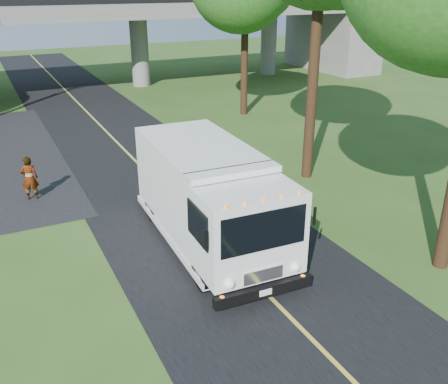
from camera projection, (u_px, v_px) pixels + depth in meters
ground at (309, 338)px, 12.08m from camera, size 120.00×120.00×0.00m
road at (166, 192)px, 20.32m from camera, size 7.00×90.00×0.02m
lane_line at (166, 192)px, 20.31m from camera, size 0.12×90.00×0.01m
overpass at (59, 30)px, 36.67m from camera, size 54.00×10.00×7.30m
step_van at (209, 195)px, 15.74m from camera, size 3.08×7.73×3.20m
pedestrian at (29, 178)px, 19.38m from camera, size 0.71×0.53×1.77m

